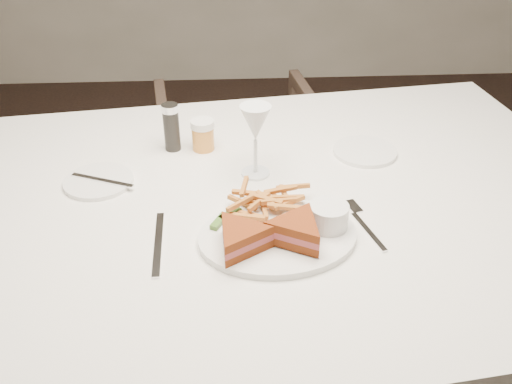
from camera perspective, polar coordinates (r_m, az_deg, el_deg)
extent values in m
plane|color=black|center=(1.88, 8.78, -18.06)|extent=(5.00, 5.00, 0.00)
cube|color=white|center=(1.51, -0.11, -12.62)|extent=(1.75, 1.28, 0.75)
imported|color=#46352B|center=(2.30, -1.62, 3.44)|extent=(0.69, 0.66, 0.64)
ellipsoid|color=white|center=(1.14, 2.18, -4.44)|extent=(0.35, 0.29, 0.01)
cube|color=silver|center=(1.15, -9.75, -5.09)|extent=(0.02, 0.21, 0.00)
cylinder|color=white|center=(1.37, -15.47, 1.05)|extent=(0.16, 0.16, 0.01)
cylinder|color=white|center=(1.47, 10.83, 4.01)|extent=(0.16, 0.16, 0.01)
cylinder|color=black|center=(1.45, -8.45, 6.41)|extent=(0.04, 0.04, 0.12)
cylinder|color=orange|center=(1.45, -5.33, 5.70)|extent=(0.06, 0.06, 0.08)
cube|color=#3F6724|center=(1.18, -2.61, -2.25)|extent=(0.05, 0.05, 0.01)
cube|color=#3F6724|center=(1.17, -3.69, -2.93)|extent=(0.04, 0.06, 0.01)
cylinder|color=white|center=(1.15, 7.26, -2.40)|extent=(0.08, 0.08, 0.05)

